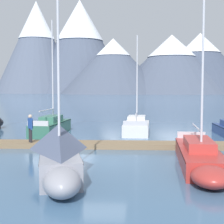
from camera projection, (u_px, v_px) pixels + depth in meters
The scene contains 12 objects.
ground_plane at pixel (100, 162), 16.03m from camera, with size 700.00×700.00×0.00m, color #426689.
mountain_west_summit at pixel (37, 46), 238.61m from camera, with size 59.76×59.76×66.12m.
mountain_central_massif at pixel (80, 45), 243.73m from camera, with size 75.23×75.23×68.37m.
mountain_shoulder_ridge at pixel (113, 66), 213.17m from camera, with size 68.62×68.62×35.63m.
mountain_east_summit at pixel (172, 63), 219.34m from camera, with size 81.78×81.78×39.01m.
mountain_rear_spur at pixel (200, 63), 225.98m from camera, with size 79.77×79.77×41.20m.
dock at pixel (109, 145), 19.99m from camera, with size 26.86×2.86×0.30m.
sailboat_mid_dock_port at pixel (53, 126), 26.24m from camera, with size 1.95×6.82×8.92m.
sailboat_mid_dock_starboard at pixel (59, 153), 13.39m from camera, with size 3.24×6.69×9.14m.
sailboat_far_berth at pixel (137, 126), 26.26m from camera, with size 2.06×5.78×7.68m.
sailboat_outer_slip at pixel (200, 157), 14.71m from camera, with size 1.93×7.69×8.53m.
person_on_dock at pixel (30, 127), 19.91m from camera, with size 0.40×0.50×1.69m.
Camera 1 is at (2.05, -15.69, 3.57)m, focal length 52.92 mm.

